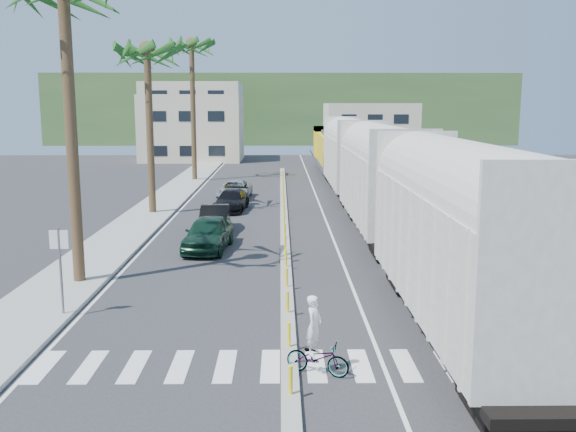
% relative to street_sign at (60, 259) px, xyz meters
% --- Properties ---
extents(ground, '(140.00, 140.00, 0.00)m').
position_rel_street_sign_xyz_m(ground, '(7.30, -2.00, -1.97)').
color(ground, '#28282B').
rests_on(ground, ground).
extents(sidewalk, '(3.00, 90.00, 0.15)m').
position_rel_street_sign_xyz_m(sidewalk, '(-1.20, 23.00, -1.90)').
color(sidewalk, gray).
rests_on(sidewalk, ground).
extents(rails, '(1.56, 100.00, 0.06)m').
position_rel_street_sign_xyz_m(rails, '(12.30, 26.00, -1.94)').
color(rails, black).
rests_on(rails, ground).
extents(median, '(0.45, 60.00, 0.85)m').
position_rel_street_sign_xyz_m(median, '(7.30, 17.96, -1.88)').
color(median, gray).
rests_on(median, ground).
extents(crosswalk, '(14.00, 2.20, 0.01)m').
position_rel_street_sign_xyz_m(crosswalk, '(7.30, -4.00, -1.97)').
color(crosswalk, silver).
rests_on(crosswalk, ground).
extents(lane_markings, '(9.42, 90.00, 0.01)m').
position_rel_street_sign_xyz_m(lane_markings, '(5.15, 23.00, -1.97)').
color(lane_markings, silver).
rests_on(lane_markings, ground).
extents(freight_train, '(3.00, 60.94, 5.85)m').
position_rel_street_sign_xyz_m(freight_train, '(12.30, 18.77, 0.93)').
color(freight_train, '#B2AFA3').
rests_on(freight_train, ground).
extents(palm_trees, '(3.50, 37.20, 13.75)m').
position_rel_street_sign_xyz_m(palm_trees, '(-0.80, 20.70, 8.84)').
color(palm_trees, brown).
rests_on(palm_trees, ground).
extents(street_sign, '(0.60, 0.08, 3.00)m').
position_rel_street_sign_xyz_m(street_sign, '(0.00, 0.00, 0.00)').
color(street_sign, slate).
rests_on(street_sign, ground).
extents(buildings, '(38.00, 27.00, 10.00)m').
position_rel_street_sign_xyz_m(buildings, '(0.89, 69.66, 2.39)').
color(buildings, beige).
rests_on(buildings, ground).
extents(hillside, '(80.00, 20.00, 12.00)m').
position_rel_street_sign_xyz_m(hillside, '(7.30, 98.00, 4.03)').
color(hillside, '#385628').
rests_on(hillside, ground).
extents(car_lead, '(2.80, 5.11, 1.62)m').
position_rel_street_sign_xyz_m(car_lead, '(3.63, 9.81, -1.16)').
color(car_lead, '#0F2F20').
rests_on(car_lead, ground).
extents(car_second, '(1.74, 4.40, 1.42)m').
position_rel_street_sign_xyz_m(car_second, '(3.50, 14.26, -1.26)').
color(car_second, black).
rests_on(car_second, ground).
extents(car_third, '(2.72, 4.96, 1.34)m').
position_rel_street_sign_xyz_m(car_third, '(3.89, 21.32, -1.30)').
color(car_third, black).
rests_on(car_third, ground).
extents(car_rear, '(2.84, 5.04, 1.32)m').
position_rel_street_sign_xyz_m(car_rear, '(3.73, 26.74, -1.31)').
color(car_rear, '#B4B8BA').
rests_on(car_rear, ground).
extents(cyclist, '(1.81, 2.12, 2.09)m').
position_rel_street_sign_xyz_m(cyclist, '(8.00, -4.53, -1.32)').
color(cyclist, '#9EA0A5').
rests_on(cyclist, ground).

